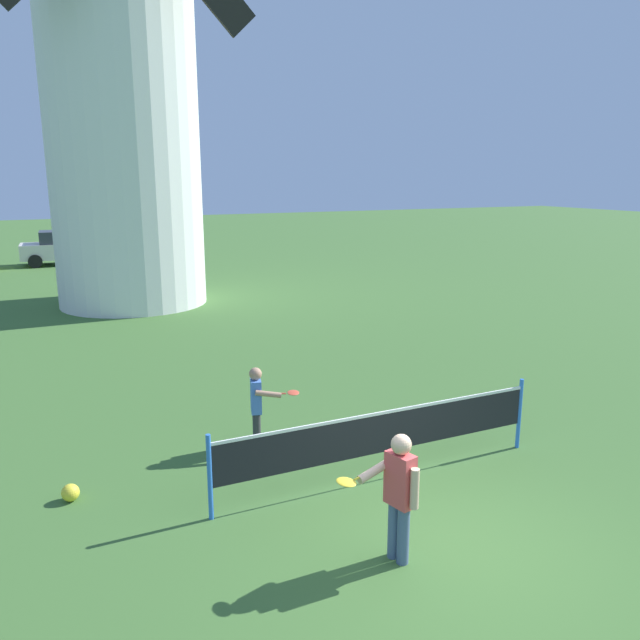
{
  "coord_description": "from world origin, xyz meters",
  "views": [
    {
      "loc": [
        -4.0,
        -5.13,
        4.08
      ],
      "look_at": [
        0.14,
        3.65,
        1.83
      ],
      "focal_mm": 35.16,
      "sensor_mm": 36.0,
      "label": 1
    }
  ],
  "objects_px": {
    "windmill": "(118,54)",
    "player_far": "(258,403)",
    "player_near": "(398,491)",
    "parked_car_cream": "(66,247)",
    "tennis_net": "(383,433)",
    "stray_ball": "(70,493)"
  },
  "relations": [
    {
      "from": "player_far",
      "to": "player_near",
      "type": "bearing_deg",
      "value": -83.76
    },
    {
      "from": "player_near",
      "to": "windmill",
      "type": "bearing_deg",
      "value": 90.89
    },
    {
      "from": "windmill",
      "to": "player_far",
      "type": "bearing_deg",
      "value": -90.59
    },
    {
      "from": "tennis_net",
      "to": "parked_car_cream",
      "type": "xyz_separation_m",
      "value": [
        -2.42,
        24.7,
        0.12
      ]
    },
    {
      "from": "tennis_net",
      "to": "parked_car_cream",
      "type": "relative_size",
      "value": 1.22
    },
    {
      "from": "windmill",
      "to": "player_far",
      "type": "height_order",
      "value": "windmill"
    },
    {
      "from": "tennis_net",
      "to": "player_near",
      "type": "xyz_separation_m",
      "value": [
        -0.82,
        -1.67,
        0.14
      ]
    },
    {
      "from": "parked_car_cream",
      "to": "player_far",
      "type": "bearing_deg",
      "value": -86.92
    },
    {
      "from": "tennis_net",
      "to": "player_near",
      "type": "relative_size",
      "value": 3.34
    },
    {
      "from": "player_near",
      "to": "player_far",
      "type": "distance_m",
      "value": 3.39
    },
    {
      "from": "player_near",
      "to": "player_far",
      "type": "xyz_separation_m",
      "value": [
        -0.37,
        3.37,
        -0.1
      ]
    },
    {
      "from": "player_far",
      "to": "parked_car_cream",
      "type": "bearing_deg",
      "value": 93.08
    },
    {
      "from": "player_near",
      "to": "stray_ball",
      "type": "bearing_deg",
      "value": 137.23
    },
    {
      "from": "player_near",
      "to": "player_far",
      "type": "bearing_deg",
      "value": 96.24
    },
    {
      "from": "windmill",
      "to": "parked_car_cream",
      "type": "bearing_deg",
      "value": 97.21
    },
    {
      "from": "windmill",
      "to": "player_near",
      "type": "height_order",
      "value": "windmill"
    },
    {
      "from": "parked_car_cream",
      "to": "stray_ball",
      "type": "bearing_deg",
      "value": -93.64
    },
    {
      "from": "tennis_net",
      "to": "parked_car_cream",
      "type": "height_order",
      "value": "parked_car_cream"
    },
    {
      "from": "tennis_net",
      "to": "stray_ball",
      "type": "bearing_deg",
      "value": 163.04
    },
    {
      "from": "player_far",
      "to": "parked_car_cream",
      "type": "relative_size",
      "value": 0.32
    },
    {
      "from": "player_far",
      "to": "parked_car_cream",
      "type": "xyz_separation_m",
      "value": [
        -1.24,
        23.0,
        0.08
      ]
    },
    {
      "from": "windmill",
      "to": "tennis_net",
      "type": "height_order",
      "value": "windmill"
    }
  ]
}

